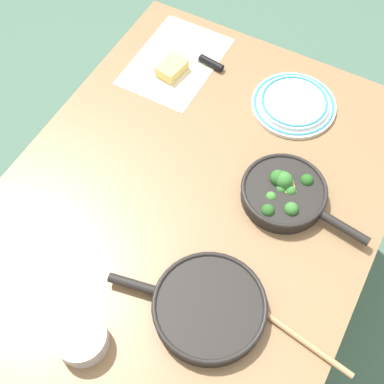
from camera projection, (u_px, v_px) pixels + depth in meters
ground_plane at (192, 295)px, 2.11m from camera, size 14.00×14.00×0.00m
dining_table_red at (192, 210)px, 1.52m from camera, size 1.28×1.00×0.76m
skillet_broccoli at (285, 193)px, 1.43m from camera, size 0.23×0.37×0.08m
skillet_eggs at (208, 307)px, 1.27m from camera, size 0.28×0.39×0.05m
wooden_spoon at (271, 318)px, 1.27m from camera, size 0.09×0.36×0.02m
parchment_sheet at (176, 61)px, 1.72m from camera, size 0.36×0.25×0.00m
grater_knife at (198, 57)px, 1.72m from camera, size 0.06×0.27×0.02m
cheese_block at (172, 68)px, 1.68m from camera, size 0.10×0.08×0.04m
dinner_plate_stack at (294, 103)px, 1.61m from camera, size 0.26×0.26×0.03m
prep_bowl_steel at (82, 339)px, 1.23m from camera, size 0.12×0.12×0.06m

